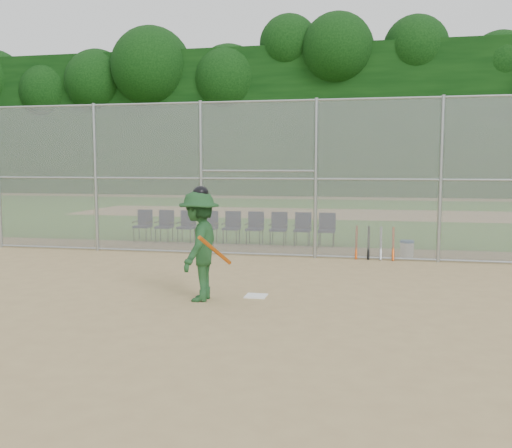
% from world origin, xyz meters
% --- Properties ---
extents(ground, '(100.00, 100.00, 0.00)m').
position_xyz_m(ground, '(0.00, 0.00, 0.00)').
color(ground, tan).
rests_on(ground, ground).
extents(grass_strip, '(100.00, 100.00, 0.00)m').
position_xyz_m(grass_strip, '(0.00, 18.00, 0.01)').
color(grass_strip, '#376F21').
rests_on(grass_strip, ground).
extents(dirt_patch_far, '(24.00, 24.00, 0.00)m').
position_xyz_m(dirt_patch_far, '(0.00, 18.00, 0.01)').
color(dirt_patch_far, tan).
rests_on(dirt_patch_far, ground).
extents(backstop_fence, '(16.09, 0.09, 4.00)m').
position_xyz_m(backstop_fence, '(0.00, 5.00, 2.07)').
color(backstop_fence, gray).
rests_on(backstop_fence, ground).
extents(treeline, '(81.00, 60.00, 11.00)m').
position_xyz_m(treeline, '(0.00, 20.00, 5.50)').
color(treeline, black).
rests_on(treeline, ground).
extents(home_plate, '(0.38, 0.38, 0.02)m').
position_xyz_m(home_plate, '(0.42, 0.53, 0.01)').
color(home_plate, white).
rests_on(home_plate, ground).
extents(batter_at_plate, '(0.98, 1.35, 2.00)m').
position_xyz_m(batter_at_plate, '(-0.49, 0.06, 0.97)').
color(batter_at_plate, '#1C4621').
rests_on(batter_at_plate, ground).
extents(water_cooler, '(0.36, 0.36, 0.45)m').
position_xyz_m(water_cooler, '(3.28, 5.42, 0.23)').
color(water_cooler, white).
rests_on(water_cooler, ground).
extents(spare_bats, '(0.96, 0.37, 0.83)m').
position_xyz_m(spare_bats, '(2.48, 5.07, 0.41)').
color(spare_bats, '#D84C14').
rests_on(spare_bats, ground).
extents(chair_0, '(0.54, 0.52, 0.96)m').
position_xyz_m(chair_0, '(-4.56, 7.07, 0.48)').
color(chair_0, '#0F1337').
rests_on(chair_0, ground).
extents(chair_1, '(0.54, 0.52, 0.96)m').
position_xyz_m(chair_1, '(-3.85, 7.07, 0.48)').
color(chair_1, '#0F1337').
rests_on(chair_1, ground).
extents(chair_2, '(0.54, 0.52, 0.96)m').
position_xyz_m(chair_2, '(-3.14, 7.07, 0.48)').
color(chair_2, '#0F1337').
rests_on(chair_2, ground).
extents(chair_3, '(0.54, 0.52, 0.96)m').
position_xyz_m(chair_3, '(-2.44, 7.07, 0.48)').
color(chair_3, '#0F1337').
rests_on(chair_3, ground).
extents(chair_4, '(0.54, 0.52, 0.96)m').
position_xyz_m(chair_4, '(-1.73, 7.07, 0.48)').
color(chair_4, '#0F1337').
rests_on(chair_4, ground).
extents(chair_5, '(0.54, 0.52, 0.96)m').
position_xyz_m(chair_5, '(-1.02, 7.07, 0.48)').
color(chair_5, '#0F1337').
rests_on(chair_5, ground).
extents(chair_6, '(0.54, 0.52, 0.96)m').
position_xyz_m(chair_6, '(-0.31, 7.07, 0.48)').
color(chair_6, '#0F1337').
rests_on(chair_6, ground).
extents(chair_7, '(0.54, 0.52, 0.96)m').
position_xyz_m(chair_7, '(0.40, 7.07, 0.48)').
color(chair_7, '#0F1337').
rests_on(chair_7, ground).
extents(chair_8, '(0.54, 0.52, 0.96)m').
position_xyz_m(chair_8, '(1.11, 7.07, 0.48)').
color(chair_8, '#0F1337').
rests_on(chair_8, ground).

